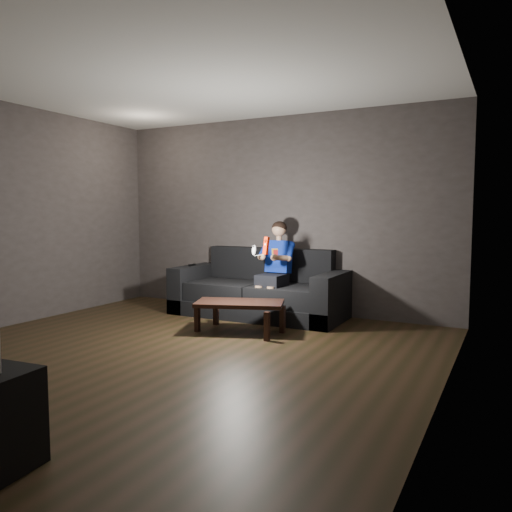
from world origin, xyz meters
The scene contains 10 objects.
floor centered at (0.00, 0.00, 0.00)m, with size 5.00×5.00×0.00m, color black.
back_wall centered at (0.00, 2.50, 1.35)m, with size 5.00×0.04×2.70m, color #383332.
right_wall centered at (2.50, 0.00, 1.35)m, with size 0.04×5.00×2.70m, color #383332.
ceiling centered at (0.00, 0.00, 2.70)m, with size 5.00×5.00×0.02m, color beige.
sofa centered at (-0.07, 2.08, 0.29)m, with size 2.30×0.99×0.89m.
child centered at (0.19, 2.01, 0.75)m, with size 0.47×0.58×1.16m.
wii_remote_red centered at (0.28, 1.56, 0.98)m, with size 0.07×0.09×0.22m.
nunchuk_white centered at (0.11, 1.57, 0.92)m, with size 0.07×0.09×0.14m.
wii_remote_black centered at (-1.11, 1.99, 0.64)m, with size 0.04×0.14×0.03m.
coffee_table centered at (0.17, 1.11, 0.31)m, with size 1.10×0.81×0.36m.
Camera 1 is at (2.95, -3.82, 1.38)m, focal length 35.00 mm.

